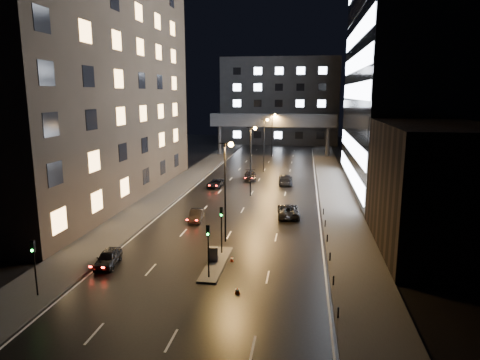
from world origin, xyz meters
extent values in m
plane|color=black|center=(0.00, 40.00, 0.00)|extent=(160.00, 160.00, 0.00)
cube|color=#383533|center=(-12.50, 35.00, 0.07)|extent=(5.00, 110.00, 0.15)
cube|color=#383533|center=(12.50, 35.00, 0.07)|extent=(5.00, 110.00, 0.15)
cube|color=#2D2319|center=(-22.50, 24.00, 20.00)|extent=(15.00, 48.00, 40.00)
cube|color=black|center=(20.00, 9.00, 6.00)|extent=(10.00, 18.00, 12.00)
cube|color=black|center=(25.00, 36.00, 22.50)|extent=(20.00, 36.00, 45.00)
cube|color=#333335|center=(0.00, 98.00, 12.50)|extent=(34.00, 14.00, 25.00)
cube|color=#333335|center=(0.00, 70.00, 8.50)|extent=(30.00, 3.00, 3.00)
cylinder|color=#333335|center=(-13.00, 70.00, 3.50)|extent=(0.80, 0.80, 7.00)
cylinder|color=#333335|center=(13.00, 70.00, 3.50)|extent=(0.80, 0.80, 7.00)
cube|color=#383533|center=(0.30, 2.00, 0.07)|extent=(1.60, 8.00, 0.15)
cylinder|color=black|center=(0.30, 4.50, 1.90)|extent=(0.12, 0.12, 3.50)
cube|color=black|center=(0.30, 4.50, 4.10)|extent=(0.28, 0.22, 0.90)
sphere|color=#0CFF33|center=(0.30, 4.36, 3.82)|extent=(0.18, 0.18, 0.18)
cylinder|color=black|center=(0.30, -1.00, 1.90)|extent=(0.12, 0.12, 3.50)
cube|color=black|center=(0.30, -1.00, 4.10)|extent=(0.28, 0.22, 0.90)
sphere|color=#0CFF33|center=(0.30, -1.14, 3.82)|extent=(0.18, 0.18, 0.18)
cylinder|color=black|center=(-11.50, -6.00, 1.75)|extent=(0.12, 0.12, 3.50)
cube|color=black|center=(-11.50, -6.00, 3.95)|extent=(0.28, 0.22, 0.90)
sphere|color=#0CFF33|center=(-11.50, -6.14, 3.67)|extent=(0.18, 0.18, 0.18)
cylinder|color=black|center=(10.20, -6.00, 0.45)|extent=(0.12, 0.12, 0.90)
cylinder|color=black|center=(10.20, -1.00, 0.45)|extent=(0.12, 0.12, 0.90)
cylinder|color=black|center=(10.20, 4.00, 0.45)|extent=(0.12, 0.12, 0.90)
cylinder|color=black|center=(10.20, 9.00, 0.45)|extent=(0.12, 0.12, 0.90)
cylinder|color=black|center=(10.20, 14.00, 0.45)|extent=(0.12, 0.12, 0.90)
cylinder|color=black|center=(10.20, 19.00, 0.45)|extent=(0.12, 0.12, 0.90)
cylinder|color=black|center=(0.00, 8.00, 5.00)|extent=(0.18, 0.18, 10.00)
cylinder|color=black|center=(0.00, 8.00, 10.00)|extent=(1.20, 0.12, 0.12)
sphere|color=#FF9E38|center=(0.60, 8.00, 9.90)|extent=(0.50, 0.50, 0.50)
cylinder|color=black|center=(0.00, 28.00, 5.00)|extent=(0.18, 0.18, 10.00)
cylinder|color=black|center=(0.00, 28.00, 10.00)|extent=(1.20, 0.12, 0.12)
sphere|color=#FF9E38|center=(0.60, 28.00, 9.90)|extent=(0.50, 0.50, 0.50)
cylinder|color=black|center=(0.00, 48.00, 5.00)|extent=(0.18, 0.18, 10.00)
cylinder|color=black|center=(0.00, 48.00, 10.00)|extent=(1.20, 0.12, 0.12)
sphere|color=#FF9E38|center=(0.60, 48.00, 9.90)|extent=(0.50, 0.50, 0.50)
cylinder|color=black|center=(0.00, 68.00, 5.00)|extent=(0.18, 0.18, 10.00)
cylinder|color=black|center=(0.00, 68.00, 10.00)|extent=(1.20, 0.12, 0.12)
sphere|color=#FF9E38|center=(0.60, 68.00, 9.90)|extent=(0.50, 0.50, 0.50)
imported|color=black|center=(-8.98, 0.34, 0.69)|extent=(2.17, 4.26, 1.39)
imported|color=black|center=(-4.70, 14.50, 0.67)|extent=(1.81, 4.20, 1.34)
imported|color=black|center=(-6.24, 32.92, 0.65)|extent=(2.39, 4.77, 1.30)
imported|color=black|center=(-1.54, 39.78, 0.72)|extent=(2.62, 5.20, 1.45)
imported|color=black|center=(5.95, 17.96, 0.76)|extent=(2.97, 5.67, 1.52)
imported|color=black|center=(4.72, 37.05, 0.80)|extent=(2.51, 5.64, 1.61)
cube|color=#535356|center=(-0.10, 2.50, 0.77)|extent=(0.91, 0.64, 1.25)
cone|color=#F2370C|center=(1.54, 2.86, 0.24)|extent=(0.37, 0.37, 0.48)
cone|color=#FF5B0D|center=(3.00, -3.24, 0.24)|extent=(0.54, 0.54, 0.48)
camera|label=1|loc=(7.67, -32.64, 14.74)|focal=32.00mm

